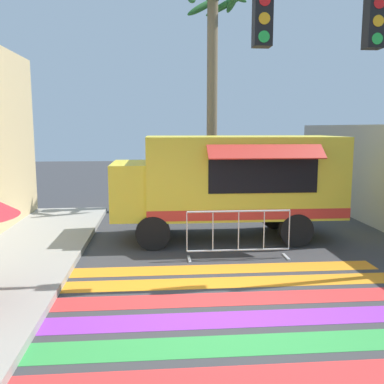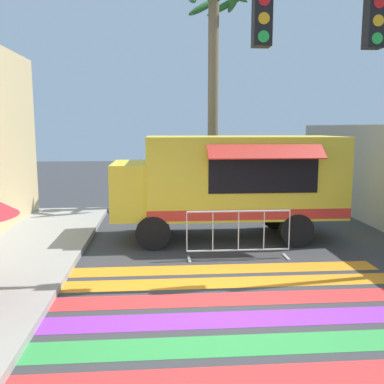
# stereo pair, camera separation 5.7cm
# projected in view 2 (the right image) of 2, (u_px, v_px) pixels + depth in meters

# --- Properties ---
(ground_plane) EXTENTS (60.00, 60.00, 0.00)m
(ground_plane) POSITION_uv_depth(u_px,v_px,m) (234.00, 304.00, 6.92)
(ground_plane) COLOR #38383A
(crosswalk_painted) EXTENTS (6.40, 4.36, 0.01)m
(crosswalk_painted) POSITION_uv_depth(u_px,v_px,m) (236.00, 308.00, 6.75)
(crosswalk_painted) COLOR red
(crosswalk_painted) RESTS_ON ground_plane
(food_truck) EXTENTS (5.68, 2.55, 2.61)m
(food_truck) POSITION_uv_depth(u_px,v_px,m) (225.00, 179.00, 10.83)
(food_truck) COLOR yellow
(food_truck) RESTS_ON ground_plane
(traffic_signal_pole) EXTENTS (4.71, 0.29, 5.55)m
(traffic_signal_pole) POSITION_uv_depth(u_px,v_px,m) (372.00, 60.00, 7.73)
(traffic_signal_pole) COLOR #515456
(traffic_signal_pole) RESTS_ON ground_plane
(barricade_front) EXTENTS (2.26, 0.44, 1.07)m
(barricade_front) POSITION_uv_depth(u_px,v_px,m) (238.00, 235.00, 9.22)
(barricade_front) COLOR #B7BABF
(barricade_front) RESTS_ON ground_plane
(palm_tree) EXTENTS (2.24, 2.46, 7.52)m
(palm_tree) POSITION_uv_depth(u_px,v_px,m) (214.00, 60.00, 14.47)
(palm_tree) COLOR #7A664C
(palm_tree) RESTS_ON ground_plane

